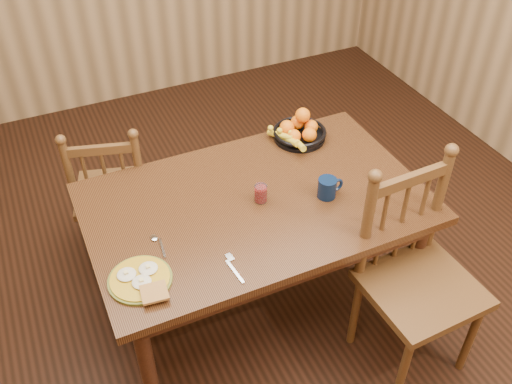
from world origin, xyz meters
name	(u,v)px	position (x,y,z in m)	size (l,w,h in m)	color
room	(256,89)	(0.00, 0.00, 1.35)	(4.52, 5.02, 2.72)	black
dining_table	(256,213)	(0.00, 0.00, 0.67)	(1.60, 1.00, 0.75)	black
chair_far	(114,193)	(-0.56, 0.69, 0.46)	(0.52, 0.51, 0.94)	#442A14
chair_near	(416,278)	(0.55, -0.58, 0.53)	(0.51, 0.49, 1.08)	#442A14
breakfast_plate	(141,279)	(-0.64, -0.27, 0.76)	(0.26, 0.29, 0.04)	#59601E
fork	(233,267)	(-0.27, -0.35, 0.75)	(0.04, 0.18, 0.00)	silver
spoon	(157,241)	(-0.51, -0.07, 0.75)	(0.04, 0.16, 0.01)	silver
coffee_mug	(328,187)	(0.32, -0.11, 0.80)	(0.13, 0.09, 0.10)	#091732
juice_glass	(261,194)	(0.02, -0.01, 0.79)	(0.06, 0.06, 0.09)	silver
fruit_bowl	(299,131)	(0.42, 0.37, 0.80)	(0.32, 0.32, 0.17)	black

